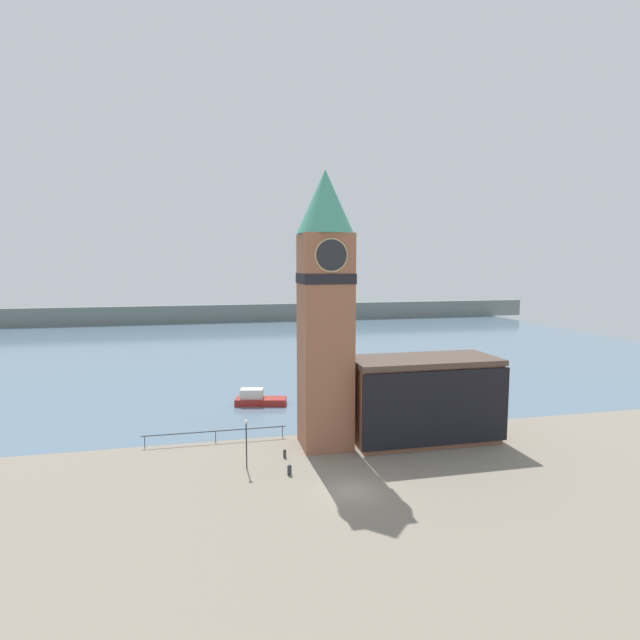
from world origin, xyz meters
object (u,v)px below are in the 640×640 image
(mooring_bollard_near, at_px, (289,469))
(pier_building, at_px, (424,399))
(boat_near, at_px, (258,399))
(mooring_bollard_far, at_px, (285,453))
(lamp_post, at_px, (246,435))
(clock_tower, at_px, (325,303))

(mooring_bollard_near, bearing_deg, pier_building, 20.65)
(pier_building, distance_m, boat_near, 21.03)
(mooring_bollard_near, distance_m, mooring_bollard_far, 3.59)
(boat_near, bearing_deg, pier_building, -34.93)
(boat_near, height_order, lamp_post, lamp_post)
(boat_near, distance_m, lamp_post, 18.83)
(boat_near, height_order, mooring_bollard_near, boat_near)
(lamp_post, bearing_deg, mooring_bollard_near, -30.93)
(mooring_bollard_near, relative_size, lamp_post, 0.20)
(clock_tower, distance_m, lamp_post, 13.21)
(clock_tower, height_order, lamp_post, clock_tower)
(clock_tower, bearing_deg, boat_near, 107.63)
(lamp_post, bearing_deg, pier_building, 10.82)
(pier_building, xyz_separation_m, mooring_bollard_near, (-13.62, -5.13, -3.51))
(mooring_bollard_far, relative_size, lamp_post, 0.18)
(clock_tower, distance_m, pier_building, 13.13)
(lamp_post, bearing_deg, mooring_bollard_far, 26.36)
(mooring_bollard_far, height_order, lamp_post, lamp_post)
(pier_building, xyz_separation_m, mooring_bollard_far, (-13.46, -1.55, -3.56))
(clock_tower, bearing_deg, mooring_bollard_near, -126.48)
(mooring_bollard_near, bearing_deg, mooring_bollard_far, 87.44)
(pier_building, bearing_deg, mooring_bollard_near, -159.35)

